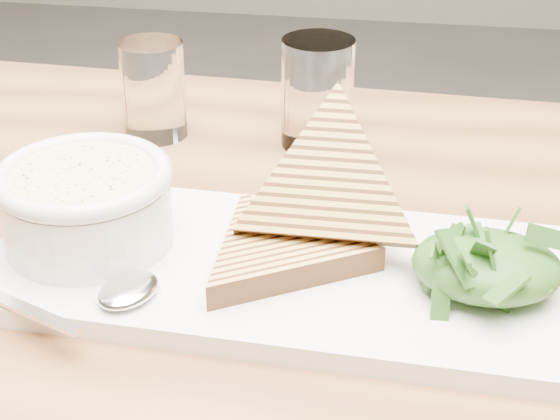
% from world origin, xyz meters
% --- Properties ---
extents(table_top, '(1.21, 0.83, 0.04)m').
position_xyz_m(table_top, '(-0.05, -0.19, 0.76)').
color(table_top, '#996436').
rests_on(table_top, ground).
extents(platter, '(0.44, 0.21, 0.02)m').
position_xyz_m(platter, '(0.09, -0.21, 0.79)').
color(platter, white).
rests_on(platter, table_top).
extents(soup_bowl, '(0.13, 0.13, 0.05)m').
position_xyz_m(soup_bowl, '(-0.06, -0.20, 0.82)').
color(soup_bowl, white).
rests_on(soup_bowl, platter).
extents(soup, '(0.11, 0.11, 0.01)m').
position_xyz_m(soup, '(-0.06, -0.20, 0.85)').
color(soup, beige).
rests_on(soup, soup_bowl).
extents(bowl_rim, '(0.13, 0.13, 0.01)m').
position_xyz_m(bowl_rim, '(-0.06, -0.20, 0.85)').
color(bowl_rim, white).
rests_on(bowl_rim, soup_bowl).
extents(sandwich_flat, '(0.22, 0.22, 0.02)m').
position_xyz_m(sandwich_flat, '(0.09, -0.21, 0.80)').
color(sandwich_flat, gold).
rests_on(sandwich_flat, platter).
extents(sandwich_lean, '(0.16, 0.17, 0.18)m').
position_xyz_m(sandwich_lean, '(0.13, -0.18, 0.85)').
color(sandwich_lean, gold).
rests_on(sandwich_lean, sandwich_flat).
extents(salad_base, '(0.11, 0.08, 0.04)m').
position_xyz_m(salad_base, '(0.24, -0.22, 0.81)').
color(salad_base, '#163612').
rests_on(salad_base, platter).
extents(arugula_pile, '(0.11, 0.10, 0.05)m').
position_xyz_m(arugula_pile, '(0.24, -0.22, 0.82)').
color(arugula_pile, '#396F23').
rests_on(arugula_pile, platter).
extents(spoon_bowl, '(0.05, 0.06, 0.01)m').
position_xyz_m(spoon_bowl, '(-0.00, -0.27, 0.80)').
color(spoon_bowl, silver).
rests_on(spoon_bowl, platter).
extents(spoon_handle, '(0.12, 0.06, 0.00)m').
position_xyz_m(spoon_handle, '(-0.08, -0.30, 0.80)').
color(spoon_handle, silver).
rests_on(spoon_handle, platter).
extents(glass_near, '(0.06, 0.06, 0.10)m').
position_xyz_m(glass_near, '(-0.08, 0.03, 0.83)').
color(glass_near, white).
rests_on(glass_near, table_top).
extents(glass_far, '(0.07, 0.07, 0.11)m').
position_xyz_m(glass_far, '(0.09, 0.04, 0.83)').
color(glass_far, white).
rests_on(glass_far, table_top).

